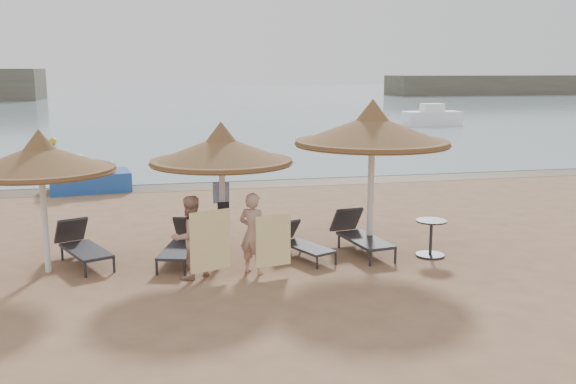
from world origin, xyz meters
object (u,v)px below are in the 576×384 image
object	(u,v)px
palapa_right	(372,131)
lounger_near_right	(301,242)
person_right	(253,227)
pedal_boat	(89,178)
palapa_left	(40,159)
palapa_center	(221,151)
lounger_near_left	(183,243)
side_table	(431,239)
person_left	(190,231)
lounger_far_right	(359,234)
lounger_far_left	(81,245)

from	to	relation	value
palapa_right	lounger_near_right	xyz separation A→B (m)	(-1.59, -0.18, -2.31)
person_right	pedal_boat	bearing A→B (deg)	-29.82
palapa_left	palapa_center	xyz separation A→B (m)	(3.46, 0.02, 0.06)
lounger_near_left	palapa_center	bearing A→B (deg)	5.66
palapa_right	side_table	world-z (taller)	palapa_right
palapa_right	person_left	size ratio (longest dim) A/B	1.80
palapa_left	lounger_far_right	size ratio (longest dim) A/B	1.41
lounger_near_left	pedal_boat	distance (m)	8.89
palapa_left	lounger_near_right	distance (m)	5.44
pedal_boat	person_right	bearing A→B (deg)	-76.66
palapa_center	palapa_right	distance (m)	3.24
palapa_right	lounger_near_left	bearing A→B (deg)	178.53
lounger_far_right	person_right	size ratio (longest dim) A/B	1.08
palapa_right	person_right	distance (m)	3.40
lounger_far_right	person_right	xyz separation A→B (m)	(-2.50, -1.00, 0.54)
palapa_right	lounger_near_left	world-z (taller)	palapa_right
lounger_near_left	pedal_boat	bearing A→B (deg)	123.38
lounger_near_left	pedal_boat	xyz separation A→B (m)	(-2.53, 8.52, 0.06)
palapa_left	lounger_far_right	distance (m)	6.69
palapa_center	side_table	xyz separation A→B (m)	(4.34, -0.65, -1.93)
lounger_near_right	side_table	bearing A→B (deg)	-34.06
lounger_near_left	person_left	bearing A→B (deg)	-69.02
side_table	lounger_far_right	bearing A→B (deg)	153.76
palapa_right	person_right	world-z (taller)	palapa_right
palapa_left	lounger_near_left	xyz separation A→B (m)	(2.63, 0.18, -1.87)
lounger_near_left	lounger_far_right	bearing A→B (deg)	14.75
palapa_left	pedal_boat	bearing A→B (deg)	89.32
pedal_boat	lounger_near_left	bearing A→B (deg)	-81.73
lounger_near_right	pedal_boat	size ratio (longest dim) A/B	0.62
palapa_left	lounger_far_left	distance (m)	2.01
lounger_near_left	person_left	xyz separation A→B (m)	(0.08, -1.16, 0.56)
side_table	palapa_left	bearing A→B (deg)	175.36
lounger_near_right	palapa_left	bearing A→B (deg)	155.92
pedal_boat	palapa_left	bearing A→B (deg)	-98.92
lounger_far_right	person_left	xyz separation A→B (m)	(-3.72, -1.02, 0.54)
lounger_near_left	lounger_far_right	world-z (taller)	lounger_far_right
palapa_right	palapa_left	bearing A→B (deg)	-179.34
lounger_far_left	lounger_near_right	size ratio (longest dim) A/B	1.18
palapa_left	lounger_near_right	world-z (taller)	palapa_left
lounger_near_left	person_right	xyz separation A→B (m)	(1.30, -1.14, 0.56)
side_table	palapa_right	bearing A→B (deg)	147.53
palapa_center	pedal_boat	bearing A→B (deg)	111.11
lounger_near_left	person_left	size ratio (longest dim) A/B	1.04
lounger_far_left	pedal_boat	xyz separation A→B (m)	(-0.50, 8.21, 0.06)
palapa_center	lounger_near_left	xyz separation A→B (m)	(-0.83, 0.16, -1.93)
palapa_right	lounger_near_right	world-z (taller)	palapa_right
lounger_near_left	pedal_boat	world-z (taller)	pedal_boat
lounger_near_right	side_table	xyz separation A→B (m)	(2.71, -0.53, 0.05)
palapa_right	person_left	distance (m)	4.45
palapa_center	lounger_near_right	bearing A→B (deg)	-4.12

